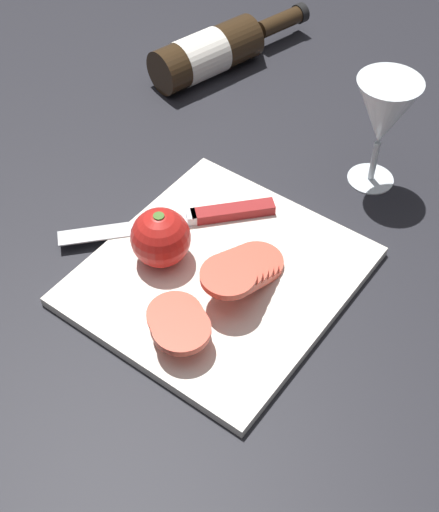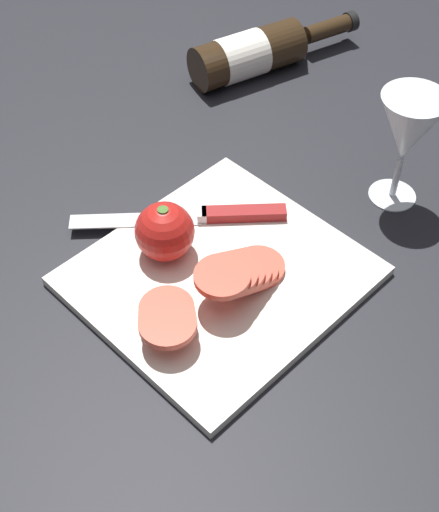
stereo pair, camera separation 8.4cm
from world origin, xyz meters
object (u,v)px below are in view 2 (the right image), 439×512
wine_glass (407,133)px  tomato_slice_stack_far (241,272)px  whole_tomato (165,231)px  tomato_slice_stack_near (167,316)px  wine_bottle (254,53)px  knife (219,215)px

wine_glass → tomato_slice_stack_far: size_ratio=1.22×
whole_tomato → tomato_slice_stack_far: size_ratio=0.56×
wine_glass → tomato_slice_stack_near: bearing=-7.0°
wine_bottle → tomato_slice_stack_far: (0.35, 0.31, 0.00)m
knife → tomato_slice_stack_far: size_ratio=1.68×
wine_bottle → tomato_slice_stack_near: 0.54m
wine_glass → whole_tomato: wine_glass is taller
wine_bottle → wine_glass: bearing=76.3°
wine_bottle → knife: 0.36m
tomato_slice_stack_far → knife: bearing=-122.3°
wine_bottle → knife: wine_bottle is taller
wine_bottle → tomato_slice_stack_near: size_ratio=3.17×
whole_tomato → knife: bearing=177.2°
knife → tomato_slice_stack_near: bearing=68.8°
wine_bottle → knife: (0.29, 0.21, -0.02)m
wine_glass → tomato_slice_stack_far: 0.28m
whole_tomato → knife: 0.09m
tomato_slice_stack_far → wine_bottle: bearing=-138.6°
whole_tomato → tomato_slice_stack_far: whole_tomato is taller
knife → tomato_slice_stack_far: bearing=100.1°
wine_bottle → whole_tomato: (0.38, 0.21, 0.01)m
whole_tomato → tomato_slice_stack_near: bearing=48.9°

